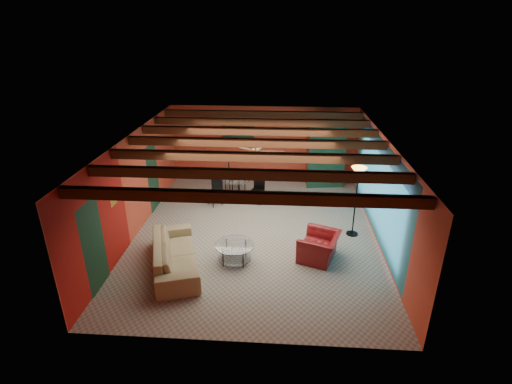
# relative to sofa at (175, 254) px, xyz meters

# --- Properties ---
(room) EXTENTS (6.52, 8.01, 2.71)m
(room) POSITION_rel_sofa_xyz_m (1.77, 1.87, 2.01)
(room) COLOR gray
(room) RESTS_ON ground
(sofa) EXTENTS (1.64, 2.61, 0.71)m
(sofa) POSITION_rel_sofa_xyz_m (0.00, 0.00, 0.00)
(sofa) COLOR #8C7F5A
(sofa) RESTS_ON ground
(armchair) EXTENTS (1.18, 1.25, 0.66)m
(armchair) POSITION_rel_sofa_xyz_m (3.41, 0.63, -0.03)
(armchair) COLOR maroon
(armchair) RESTS_ON ground
(coffee_table) EXTENTS (0.99, 0.99, 0.48)m
(coffee_table) POSITION_rel_sofa_xyz_m (1.36, 0.34, -0.11)
(coffee_table) COLOR silver
(coffee_table) RESTS_ON ground
(dining_table) EXTENTS (2.44, 2.44, 0.99)m
(dining_table) POSITION_rel_sofa_xyz_m (0.96, 3.98, 0.14)
(dining_table) COLOR silver
(dining_table) RESTS_ON ground
(armoire) EXTENTS (1.30, 0.76, 2.17)m
(armoire) POSITION_rel_sofa_xyz_m (3.97, 5.46, 0.73)
(armoire) COLOR maroon
(armoire) RESTS_ON ground
(floor_lamp) EXTENTS (0.45, 0.45, 1.96)m
(floor_lamp) POSITION_rel_sofa_xyz_m (4.42, 1.88, 0.62)
(floor_lamp) COLOR black
(floor_lamp) RESTS_ON ground
(ceiling_fan) EXTENTS (1.50, 1.50, 0.44)m
(ceiling_fan) POSITION_rel_sofa_xyz_m (1.77, 1.76, 2.00)
(ceiling_fan) COLOR #472614
(ceiling_fan) RESTS_ON ceiling
(painting) EXTENTS (1.05, 0.03, 0.65)m
(painting) POSITION_rel_sofa_xyz_m (0.87, 5.72, 1.29)
(painting) COLOR black
(painting) RESTS_ON wall_back
(potted_plant) EXTENTS (0.47, 0.41, 0.50)m
(potted_plant) POSITION_rel_sofa_xyz_m (3.97, 5.46, 2.06)
(potted_plant) COLOR #26661E
(potted_plant) RESTS_ON armoire
(vase) EXTENTS (0.17, 0.17, 0.17)m
(vase) POSITION_rel_sofa_xyz_m (0.96, 3.98, 0.72)
(vase) COLOR orange
(vase) RESTS_ON dining_table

